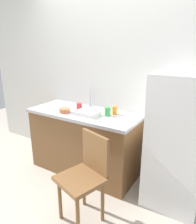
# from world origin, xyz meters

# --- Properties ---
(ground_plane) EXTENTS (8.00, 8.00, 0.00)m
(ground_plane) POSITION_xyz_m (0.00, 0.00, 0.00)
(ground_plane) COLOR #BCB2A3
(back_wall) EXTENTS (4.80, 0.10, 2.43)m
(back_wall) POSITION_xyz_m (0.00, 1.00, 1.22)
(back_wall) COLOR silver
(back_wall) RESTS_ON ground_plane
(cabinet_base) EXTENTS (1.44, 0.60, 0.82)m
(cabinet_base) POSITION_xyz_m (-0.28, 0.65, 0.41)
(cabinet_base) COLOR brown
(cabinet_base) RESTS_ON ground_plane
(countertop) EXTENTS (1.48, 0.64, 0.04)m
(countertop) POSITION_xyz_m (-0.28, 0.65, 0.84)
(countertop) COLOR #B7B7BC
(countertop) RESTS_ON cabinet_base
(faucet) EXTENTS (0.02, 0.02, 0.29)m
(faucet) POSITION_xyz_m (-0.35, 0.90, 1.01)
(faucet) COLOR #B7B7BC
(faucet) RESTS_ON countertop
(refrigerator) EXTENTS (0.57, 0.57, 1.44)m
(refrigerator) POSITION_xyz_m (0.91, 0.66, 0.72)
(refrigerator) COLOR white
(refrigerator) RESTS_ON ground_plane
(chair) EXTENTS (0.50, 0.50, 0.89)m
(chair) POSITION_xyz_m (0.23, -0.05, 0.50)
(chair) COLOR brown
(chair) RESTS_ON ground_plane
(dish_tray) EXTENTS (0.28, 0.20, 0.05)m
(dish_tray) POSITION_xyz_m (-0.16, 0.56, 0.89)
(dish_tray) COLOR white
(dish_tray) RESTS_ON countertop
(terracotta_bowl) EXTENTS (0.14, 0.14, 0.05)m
(terracotta_bowl) POSITION_xyz_m (-0.47, 0.50, 0.89)
(terracotta_bowl) COLOR #C67042
(terracotta_bowl) RESTS_ON countertop
(cup_green) EXTENTS (0.07, 0.07, 0.11)m
(cup_green) POSITION_xyz_m (0.06, 0.67, 0.92)
(cup_green) COLOR green
(cup_green) RESTS_ON countertop
(cup_orange) EXTENTS (0.06, 0.06, 0.11)m
(cup_orange) POSITION_xyz_m (0.11, 0.76, 0.92)
(cup_orange) COLOR orange
(cup_orange) RESTS_ON countertop
(cup_red) EXTENTS (0.07, 0.07, 0.08)m
(cup_red) POSITION_xyz_m (-0.41, 0.72, 0.90)
(cup_red) COLOR red
(cup_red) RESTS_ON countertop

